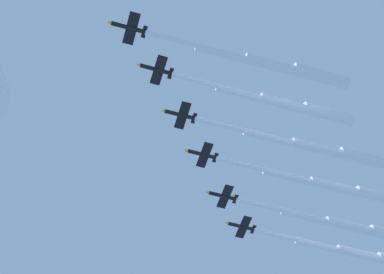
% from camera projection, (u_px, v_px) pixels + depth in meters
% --- Properties ---
extents(jet_lead, '(62.23, 21.25, 3.88)m').
position_uv_depth(jet_lead, '(274.00, 65.00, 161.72)').
color(jet_lead, black).
extents(jet_port_inner, '(60.36, 19.73, 3.84)m').
position_uv_depth(jet_port_inner, '(286.00, 104.00, 172.35)').
color(jet_port_inner, black).
extents(jet_starboard_inner, '(67.74, 22.45, 3.82)m').
position_uv_depth(jet_starboard_inner, '(322.00, 149.00, 179.93)').
color(jet_starboard_inner, black).
extents(jet_port_mid, '(69.16, 21.94, 3.81)m').
position_uv_depth(jet_port_mid, '(339.00, 188.00, 188.26)').
color(jet_port_mid, black).
extents(jet_starboard_mid, '(68.82, 21.67, 3.79)m').
position_uv_depth(jet_starboard_mid, '(353.00, 227.00, 194.18)').
color(jet_starboard_mid, black).
extents(jet_port_outer, '(67.20, 21.11, 3.88)m').
position_uv_depth(jet_port_outer, '(362.00, 254.00, 203.03)').
color(jet_port_outer, black).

